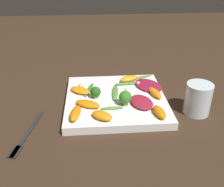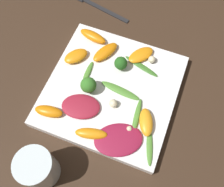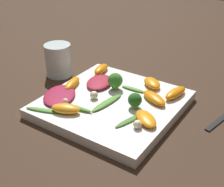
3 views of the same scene
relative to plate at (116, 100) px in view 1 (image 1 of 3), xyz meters
name	(u,v)px [view 1 (image 1 of 3)]	position (x,y,z in m)	size (l,w,h in m)	color
ground_plane	(116,103)	(0.00, 0.00, -0.01)	(2.40, 2.40, 0.00)	#382619
plate	(116,100)	(0.00, 0.00, 0.00)	(0.29, 0.29, 0.02)	white
drinking_glass	(198,99)	(-0.22, 0.07, 0.03)	(0.07, 0.07, 0.09)	silver
fork	(25,137)	(0.23, 0.15, -0.01)	(0.05, 0.18, 0.01)	#262628
radicchio_leaf_0	(148,85)	(-0.11, -0.06, 0.02)	(0.11, 0.12, 0.01)	maroon
radicchio_leaf_1	(142,102)	(-0.07, 0.05, 0.02)	(0.08, 0.10, 0.01)	maroon
orange_segment_0	(129,79)	(-0.05, -0.10, 0.02)	(0.07, 0.05, 0.02)	orange
orange_segment_1	(75,113)	(0.11, 0.09, 0.02)	(0.04, 0.07, 0.02)	orange
orange_segment_2	(102,115)	(0.04, 0.11, 0.02)	(0.07, 0.06, 0.02)	orange
orange_segment_3	(80,90)	(0.10, -0.03, 0.02)	(0.07, 0.07, 0.01)	orange
orange_segment_4	(159,112)	(-0.10, 0.10, 0.02)	(0.03, 0.06, 0.02)	orange
orange_segment_5	(88,104)	(0.08, 0.05, 0.02)	(0.08, 0.06, 0.02)	orange
orange_segment_6	(155,93)	(-0.12, 0.00, 0.02)	(0.04, 0.07, 0.02)	orange
broccoli_floret_0	(125,98)	(-0.02, 0.05, 0.03)	(0.04, 0.04, 0.04)	#7A9E51
broccoli_floret_1	(96,93)	(0.06, 0.00, 0.03)	(0.03, 0.03, 0.03)	#84AD5B
arugula_sprig_0	(141,77)	(-0.10, -0.12, 0.01)	(0.08, 0.04, 0.00)	#518E33
arugula_sprig_1	(128,83)	(-0.04, -0.08, 0.02)	(0.08, 0.02, 0.01)	#518E33
arugula_sprig_2	(114,92)	(0.00, -0.02, 0.01)	(0.03, 0.10, 0.01)	#518E33
arugula_sprig_3	(112,108)	(0.02, 0.07, 0.01)	(0.06, 0.01, 0.01)	#518E33
arugula_sprig_4	(89,90)	(0.08, -0.04, 0.01)	(0.04, 0.09, 0.00)	#3D7528
macadamia_nut_0	(138,83)	(-0.08, -0.07, 0.02)	(0.01, 0.01, 0.01)	beige
macadamia_nut_1	(81,86)	(0.10, -0.06, 0.02)	(0.02, 0.02, 0.02)	beige
macadamia_nut_2	(128,91)	(-0.04, -0.02, 0.02)	(0.02, 0.02, 0.02)	beige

